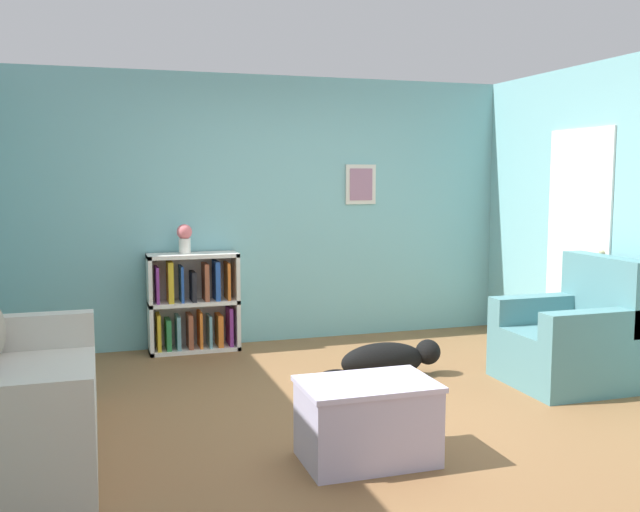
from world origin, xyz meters
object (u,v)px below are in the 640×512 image
object	(u,v)px
coffee_table	(367,419)
vase	(184,237)
bookshelf	(193,304)
dog	(389,360)
couch	(10,400)
recliner_chair	(573,340)

from	to	relation	value
coffee_table	vase	xyz separation A→B (m)	(-0.67, 2.91, 0.83)
bookshelf	coffee_table	world-z (taller)	bookshelf
coffee_table	dog	xyz separation A→B (m)	(0.78, 1.52, -0.10)
couch	recliner_chair	size ratio (longest dim) A/B	1.87
coffee_table	dog	size ratio (longest dim) A/B	0.76
coffee_table	couch	bearing A→B (deg)	159.59
couch	vase	size ratio (longest dim) A/B	6.85
recliner_chair	coffee_table	size ratio (longest dim) A/B	1.31
couch	recliner_chair	bearing A→B (deg)	2.94
couch	coffee_table	bearing A→B (deg)	-20.41
bookshelf	recliner_chair	size ratio (longest dim) A/B	0.92
coffee_table	dog	distance (m)	1.71
recliner_chair	vase	distance (m)	3.48
bookshelf	coffee_table	distance (m)	2.99
bookshelf	recliner_chair	distance (m)	3.36
couch	vase	world-z (taller)	vase
bookshelf	recliner_chair	xyz separation A→B (m)	(2.71, -1.98, -0.08)
couch	dog	distance (m)	2.87
recliner_chair	vase	size ratio (longest dim) A/B	3.66
bookshelf	dog	distance (m)	2.00
couch	bookshelf	bearing A→B (deg)	58.06
coffee_table	dog	world-z (taller)	coffee_table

